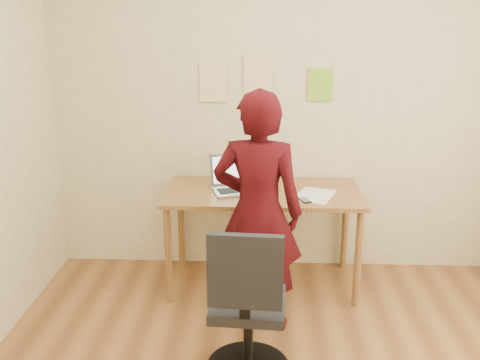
{
  "coord_description": "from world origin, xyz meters",
  "views": [
    {
      "loc": [
        -0.14,
        -2.27,
        1.93
      ],
      "look_at": [
        -0.28,
        0.95,
        0.95
      ],
      "focal_mm": 40.0,
      "sensor_mm": 36.0,
      "label": 1
    }
  ],
  "objects_px": {
    "person": "(258,213)",
    "laptop": "(236,183)",
    "desk": "(263,202)",
    "office_chair": "(247,315)",
    "phone": "(305,200)"
  },
  "relations": [
    {
      "from": "laptop",
      "to": "office_chair",
      "type": "relative_size",
      "value": 0.45
    },
    {
      "from": "office_chair",
      "to": "person",
      "type": "xyz_separation_m",
      "value": [
        0.05,
        0.56,
        0.38
      ]
    },
    {
      "from": "laptop",
      "to": "person",
      "type": "relative_size",
      "value": 0.26
    },
    {
      "from": "desk",
      "to": "person",
      "type": "relative_size",
      "value": 0.91
    },
    {
      "from": "laptop",
      "to": "office_chair",
      "type": "height_order",
      "value": "laptop"
    },
    {
      "from": "desk",
      "to": "phone",
      "type": "bearing_deg",
      "value": -36.76
    },
    {
      "from": "desk",
      "to": "office_chair",
      "type": "bearing_deg",
      "value": -94.2
    },
    {
      "from": "desk",
      "to": "laptop",
      "type": "bearing_deg",
      "value": 175.37
    },
    {
      "from": "person",
      "to": "office_chair",
      "type": "bearing_deg",
      "value": 92.91
    },
    {
      "from": "laptop",
      "to": "office_chair",
      "type": "xyz_separation_m",
      "value": [
        0.12,
        -1.11,
        -0.4
      ]
    },
    {
      "from": "laptop",
      "to": "phone",
      "type": "bearing_deg",
      "value": -42.42
    },
    {
      "from": "desk",
      "to": "person",
      "type": "height_order",
      "value": "person"
    },
    {
      "from": "person",
      "to": "laptop",
      "type": "bearing_deg",
      "value": -65.7
    },
    {
      "from": "desk",
      "to": "person",
      "type": "xyz_separation_m",
      "value": [
        -0.03,
        -0.54,
        0.12
      ]
    },
    {
      "from": "desk",
      "to": "person",
      "type": "distance_m",
      "value": 0.55
    }
  ]
}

